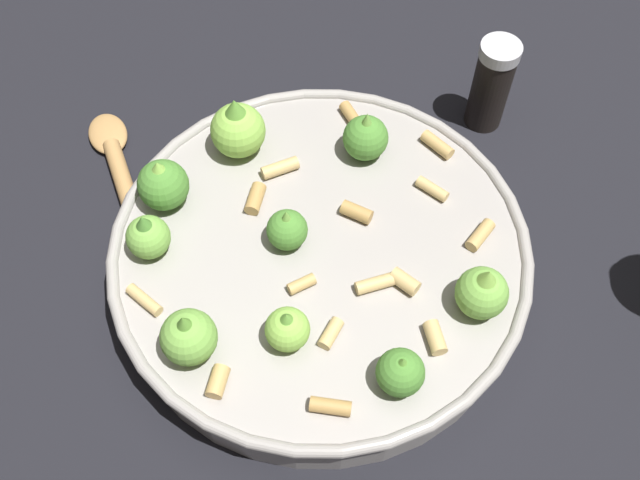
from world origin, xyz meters
The scene contains 4 objects.
ground_plane centered at (0.00, 0.00, 0.00)m, with size 2.40×2.40×0.00m, color black.
cooking_pan centered at (0.00, 0.00, 0.03)m, with size 0.34×0.34×0.11m.
pepper_shaker centered at (0.06, 0.23, 0.05)m, with size 0.04×0.04×0.10m.
wooden_spoon centered at (-0.20, -0.01, 0.01)m, with size 0.18×0.15×0.02m.
Camera 1 is at (0.15, -0.28, 0.55)m, focal length 41.76 mm.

